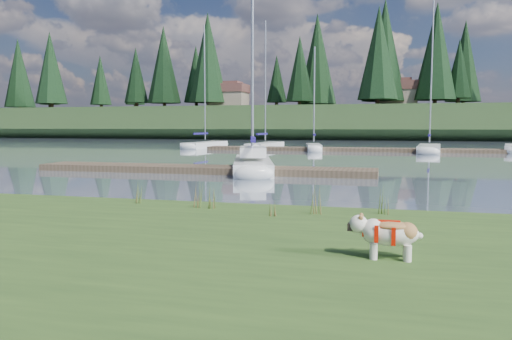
# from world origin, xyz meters

# --- Properties ---
(ground) EXTENTS (200.00, 200.00, 0.00)m
(ground) POSITION_xyz_m (0.00, 30.00, 0.00)
(ground) COLOR slate
(ground) RESTS_ON ground
(bank) EXTENTS (60.00, 9.00, 0.35)m
(bank) POSITION_xyz_m (0.00, -6.00, 0.17)
(bank) COLOR #33511E
(bank) RESTS_ON ground
(ridge) EXTENTS (200.00, 20.00, 5.00)m
(ridge) POSITION_xyz_m (0.00, 73.00, 2.50)
(ridge) COLOR #21351A
(ridge) RESTS_ON ground
(bulldog) EXTENTS (0.97, 0.43, 0.59)m
(bulldog) POSITION_xyz_m (4.31, -5.70, 0.72)
(bulldog) COLOR silver
(bulldog) RESTS_ON bank
(sailboat_main) EXTENTS (3.85, 8.56, 12.17)m
(sailboat_main) POSITION_xyz_m (-2.06, 10.98, 0.42)
(sailboat_main) COLOR silver
(sailboat_main) RESTS_ON ground
(dock_near) EXTENTS (16.00, 2.00, 0.30)m
(dock_near) POSITION_xyz_m (-4.00, 9.00, 0.15)
(dock_near) COLOR #4C3D2C
(dock_near) RESTS_ON ground
(dock_far) EXTENTS (26.00, 2.20, 0.30)m
(dock_far) POSITION_xyz_m (2.00, 30.00, 0.15)
(dock_far) COLOR #4C3D2C
(dock_far) RESTS_ON ground
(sailboat_bg_0) EXTENTS (2.38, 8.37, 11.94)m
(sailboat_bg_0) POSITION_xyz_m (-12.76, 34.17, 0.32)
(sailboat_bg_0) COLOR silver
(sailboat_bg_0) RESTS_ON ground
(sailboat_bg_1) EXTENTS (2.31, 8.07, 11.88)m
(sailboat_bg_1) POSITION_xyz_m (-6.52, 33.39, 0.33)
(sailboat_bg_1) COLOR silver
(sailboat_bg_1) RESTS_ON ground
(sailboat_bg_2) EXTENTS (2.19, 5.92, 8.97)m
(sailboat_bg_2) POSITION_xyz_m (-1.79, 30.69, 0.34)
(sailboat_bg_2) COLOR silver
(sailboat_bg_2) RESTS_ON ground
(sailboat_bg_3) EXTENTS (2.51, 8.63, 12.44)m
(sailboat_bg_3) POSITION_xyz_m (7.85, 31.04, 0.32)
(sailboat_bg_3) COLOR silver
(sailboat_bg_3) RESTS_ON ground
(weed_0) EXTENTS (0.17, 0.14, 0.65)m
(weed_0) POSITION_xyz_m (0.26, -2.36, 0.62)
(weed_0) COLOR #475B23
(weed_0) RESTS_ON bank
(weed_1) EXTENTS (0.17, 0.14, 0.54)m
(weed_1) POSITION_xyz_m (0.58, -2.44, 0.58)
(weed_1) COLOR #475B23
(weed_1) RESTS_ON bank
(weed_2) EXTENTS (0.17, 0.14, 0.73)m
(weed_2) POSITION_xyz_m (2.89, -2.54, 0.66)
(weed_2) COLOR #475B23
(weed_2) RESTS_ON bank
(weed_3) EXTENTS (0.17, 0.14, 0.60)m
(weed_3) POSITION_xyz_m (-1.35, -2.10, 0.60)
(weed_3) COLOR #475B23
(weed_3) RESTS_ON bank
(weed_4) EXTENTS (0.17, 0.14, 0.36)m
(weed_4) POSITION_xyz_m (2.03, -2.95, 0.50)
(weed_4) COLOR #475B23
(weed_4) RESTS_ON bank
(weed_5) EXTENTS (0.17, 0.14, 0.60)m
(weed_5) POSITION_xyz_m (4.24, -2.17, 0.60)
(weed_5) COLOR #475B23
(weed_5) RESTS_ON bank
(mud_lip) EXTENTS (60.00, 0.50, 0.14)m
(mud_lip) POSITION_xyz_m (0.00, -1.60, 0.07)
(mud_lip) COLOR #33281C
(mud_lip) RESTS_ON ground
(conifer_0) EXTENTS (5.72, 5.72, 14.15)m
(conifer_0) POSITION_xyz_m (-55.00, 67.00, 12.64)
(conifer_0) COLOR #382619
(conifer_0) RESTS_ON ridge
(conifer_1) EXTENTS (4.40, 4.40, 11.30)m
(conifer_1) POSITION_xyz_m (-40.00, 71.00, 11.28)
(conifer_1) COLOR #382619
(conifer_1) RESTS_ON ridge
(conifer_2) EXTENTS (6.60, 6.60, 16.05)m
(conifer_2) POSITION_xyz_m (-25.00, 68.00, 13.54)
(conifer_2) COLOR #382619
(conifer_2) RESTS_ON ridge
(conifer_3) EXTENTS (4.84, 4.84, 12.25)m
(conifer_3) POSITION_xyz_m (-10.00, 72.00, 11.74)
(conifer_3) COLOR #382619
(conifer_3) RESTS_ON ridge
(conifer_4) EXTENTS (6.16, 6.16, 15.10)m
(conifer_4) POSITION_xyz_m (3.00, 66.00, 13.09)
(conifer_4) COLOR #382619
(conifer_4) RESTS_ON ridge
(conifer_5) EXTENTS (3.96, 3.96, 10.35)m
(conifer_5) POSITION_xyz_m (15.00, 70.00, 10.83)
(conifer_5) COLOR #382619
(conifer_5) RESTS_ON ridge
(house_0) EXTENTS (6.30, 5.30, 4.65)m
(house_0) POSITION_xyz_m (-22.00, 70.00, 7.31)
(house_0) COLOR gray
(house_0) RESTS_ON ridge
(house_1) EXTENTS (6.30, 5.30, 4.65)m
(house_1) POSITION_xyz_m (6.00, 71.00, 7.31)
(house_1) COLOR gray
(house_1) RESTS_ON ridge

